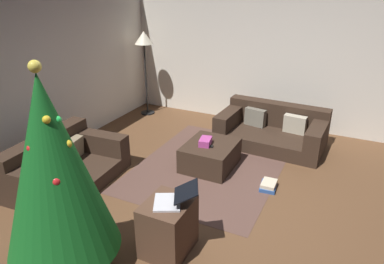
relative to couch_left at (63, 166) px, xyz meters
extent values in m
plane|color=brown|center=(0.24, -2.25, -0.25)|extent=(6.40, 6.40, 0.00)
cube|color=silver|center=(0.24, 0.89, 1.05)|extent=(6.40, 0.12, 2.60)
cube|color=silver|center=(3.38, -2.25, 1.05)|extent=(0.12, 6.40, 2.60)
cube|color=#332319|center=(0.01, -0.10, -0.15)|extent=(1.58, 1.07, 0.20)
cube|color=#332319|center=(-0.02, 0.26, 0.17)|extent=(1.53, 0.34, 0.45)
cube|color=#332319|center=(0.64, -0.06, 0.10)|extent=(0.31, 0.99, 0.29)
cube|color=#332319|center=(-0.63, -0.15, 0.10)|extent=(0.31, 0.99, 0.29)
cube|color=#8C7A5B|center=(0.30, 0.08, 0.10)|extent=(0.38, 0.20, 0.31)
cube|color=brown|center=(-0.31, 0.04, 0.10)|extent=(0.38, 0.20, 0.31)
cube|color=#332319|center=(2.39, -2.24, -0.13)|extent=(1.05, 1.74, 0.23)
cube|color=#332319|center=(2.76, -2.26, 0.18)|extent=(0.31, 1.71, 0.40)
cube|color=#332319|center=(2.36, -2.97, 0.12)|extent=(0.99, 0.28, 0.27)
cube|color=#332319|center=(2.42, -1.51, 0.12)|extent=(0.99, 0.28, 0.27)
cube|color=#BCB299|center=(2.55, -2.59, 0.13)|extent=(0.17, 0.37, 0.31)
cube|color=#716B5B|center=(2.58, -1.91, 0.13)|extent=(0.19, 0.38, 0.30)
cube|color=#332319|center=(1.28, -1.62, -0.07)|extent=(0.81, 0.70, 0.37)
cube|color=#B23F8C|center=(1.23, -1.56, 0.16)|extent=(0.27, 0.20, 0.10)
cube|color=black|center=(1.18, -1.62, 0.13)|extent=(0.08, 0.17, 0.02)
cylinder|color=brown|center=(-1.19, -1.22, -0.11)|extent=(0.10, 0.10, 0.28)
cone|color=#145E1E|center=(-1.19, -1.22, 0.86)|extent=(1.01, 1.01, 1.66)
sphere|color=yellow|center=(-1.25, -1.30, 1.33)|extent=(0.07, 0.07, 0.07)
sphere|color=red|center=(-1.33, -1.39, 0.86)|extent=(0.08, 0.08, 0.08)
sphere|color=yellow|center=(-1.14, -1.37, 1.09)|extent=(0.07, 0.07, 0.07)
sphere|color=yellow|center=(-0.85, -1.12, 0.48)|extent=(0.07, 0.07, 0.07)
sphere|color=yellow|center=(-1.05, -1.33, 1.01)|extent=(0.05, 0.05, 0.05)
sphere|color=yellow|center=(-1.06, -1.10, 1.07)|extent=(0.06, 0.06, 0.06)
sphere|color=green|center=(-1.15, -1.31, 1.30)|extent=(0.07, 0.07, 0.07)
sphere|color=green|center=(-0.87, -1.11, 0.37)|extent=(0.08, 0.08, 0.08)
sphere|color=red|center=(-1.34, -1.19, 1.11)|extent=(0.06, 0.06, 0.06)
sphere|color=#F2D84C|center=(-1.19, -1.22, 1.73)|extent=(0.10, 0.10, 0.10)
cube|color=#4C3323|center=(-0.54, -1.94, 0.03)|extent=(0.52, 0.44, 0.57)
cube|color=silver|center=(-0.54, -1.94, 0.33)|extent=(0.38, 0.36, 0.02)
cube|color=black|center=(-0.46, -2.10, 0.45)|extent=(0.37, 0.34, 0.13)
cube|color=#2D5193|center=(1.06, -2.57, -0.22)|extent=(0.32, 0.24, 0.05)
cube|color=beige|center=(1.05, -2.57, -0.17)|extent=(0.26, 0.19, 0.05)
cylinder|color=black|center=(2.81, 0.44, -0.24)|extent=(0.28, 0.28, 0.02)
cylinder|color=black|center=(2.81, 0.44, 0.46)|extent=(0.04, 0.04, 1.42)
cone|color=beige|center=(2.81, 0.44, 1.29)|extent=(0.36, 0.36, 0.24)
cube|color=brown|center=(1.28, -1.62, -0.25)|extent=(2.60, 2.00, 0.01)
camera|label=1|loc=(-3.04, -3.42, 2.33)|focal=33.18mm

